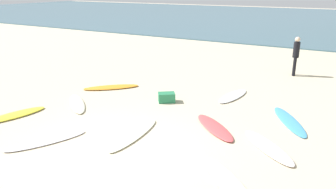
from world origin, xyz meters
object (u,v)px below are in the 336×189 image
Objects in this scene: surfboard_4 at (15,115)px; surfboard_9 at (77,103)px; surfboard_5 at (233,96)px; surfboard_7 at (111,87)px; beachgoer_near at (296,54)px; surfboard_8 at (268,147)px; beach_cooler at (167,97)px; surfboard_0 at (228,182)px; surfboard_3 at (289,121)px; surfboard_2 at (214,127)px; surfboard_1 at (134,134)px; surfboard_6 at (46,141)px.

surfboard_4 reaches higher than surfboard_9.
surfboard_4 reaches higher than surfboard_5.
surfboard_7 is 1.25× the size of beachgoer_near.
beach_cooler is (-4.02, 1.79, 0.12)m from surfboard_8.
beach_cooler is at bearing 87.51° from surfboard_0.
beach_cooler is at bearing -26.51° from surfboard_3.
surfboard_8 is 1.17× the size of beachgoer_near.
surfboard_9 is at bearing 137.55° from surfboard_2.
surfboard_1 is 4.19m from surfboard_4.
surfboard_0 is 9.91m from beachgoer_near.
surfboard_2 reaches higher than surfboard_6.
surfboard_3 is at bearing 179.10° from beachgoer_near.
surfboard_2 is 6.30m from surfboard_4.
surfboard_0 is at bearing -168.64° from surfboard_4.
surfboard_0 is 4.91m from surfboard_6.
surfboard_6 is at bearing 139.62° from surfboard_0.
surfboard_5 reaches higher than surfboard_0.
surfboard_1 is at bearing 173.76° from surfboard_2.
surfboard_8 reaches higher than surfboard_7.
surfboard_4 is 1.01× the size of surfboard_5.
surfboard_5 is (1.25, 4.57, 0.00)m from surfboard_1.
surfboard_8 is at bearing 129.74° from surfboard_9.
beach_cooler is at bearing 98.07° from surfboard_1.
surfboard_1 is 4.73m from surfboard_5.
surfboard_0 is 0.91× the size of surfboard_3.
surfboard_5 is at bearing -117.10° from surfboard_7.
surfboard_9 is at bearing 45.27° from surfboard_5.
surfboard_3 is at bearing 36.71° from surfboard_0.
surfboard_9 is (-1.39, 2.55, 0.01)m from surfboard_6.
surfboard_4 is 3.96m from surfboard_7.
surfboard_9 is 3.14m from beach_cooler.
surfboard_4 is 11.82m from beachgoer_near.
surfboard_1 is 1.07× the size of surfboard_7.
beach_cooler is (-4.16, -0.27, 0.14)m from surfboard_3.
surfboard_6 is 3.68× the size of beach_cooler.
surfboard_9 reaches higher than surfboard_1.
surfboard_4 is 5.01m from beach_cooler.
surfboard_0 is 5.29m from beach_cooler.
surfboard_1 is 1.12× the size of surfboard_9.
surfboard_2 is at bearing 71.42° from surfboard_0.
beach_cooler is at bearing -70.43° from surfboard_8.
surfboard_6 is 1.03× the size of surfboard_8.
surfboard_0 is 1.02× the size of surfboard_6.
beachgoer_near is at bearing -111.36° from surfboard_3.
surfboard_8 is at bearing -153.58° from surfboard_4.
surfboard_3 is 1.12× the size of surfboard_6.
surfboard_4 is 3.45× the size of beach_cooler.
surfboard_2 reaches higher than surfboard_9.
surfboard_1 is at bearing -177.05° from surfboard_7.
surfboard_0 is 1.10× the size of surfboard_5.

